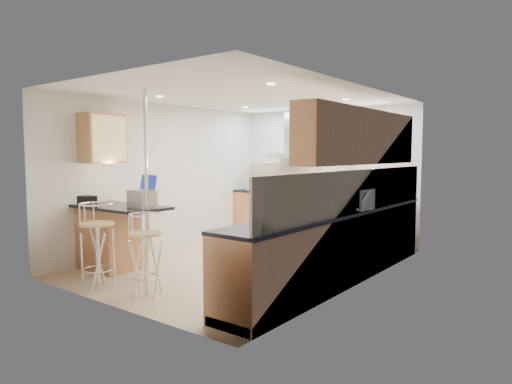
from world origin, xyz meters
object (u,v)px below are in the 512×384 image
Objects in this scene: bread_bin at (295,210)px; bar_stool_near at (98,245)px; bar_stool_end at (146,255)px; laptop at (142,199)px; microwave at (354,200)px.

bar_stool_near is at bearing -172.31° from bread_bin.
bread_bin is (1.47, 0.90, 0.54)m from bar_stool_end.
laptop is at bearing 87.92° from bar_stool_end.
microwave reaches higher than bar_stool_end.
microwave is at bearing 36.26° from laptop.
bread_bin is at bearing 14.00° from bar_stool_near.
laptop is 0.81× the size of bread_bin.
laptop is 2.23m from bread_bin.
bar_stool_near is 2.57× the size of bread_bin.
bar_stool_end is (0.73, -0.54, -0.57)m from laptop.
microwave is 1.20m from bread_bin.
laptop is (-2.34, -1.55, -0.00)m from microwave.
bread_bin reaches higher than bar_stool_near.
bar_stool_near is (0.01, -0.70, -0.52)m from laptop.
laptop is 0.32× the size of bar_stool_near.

